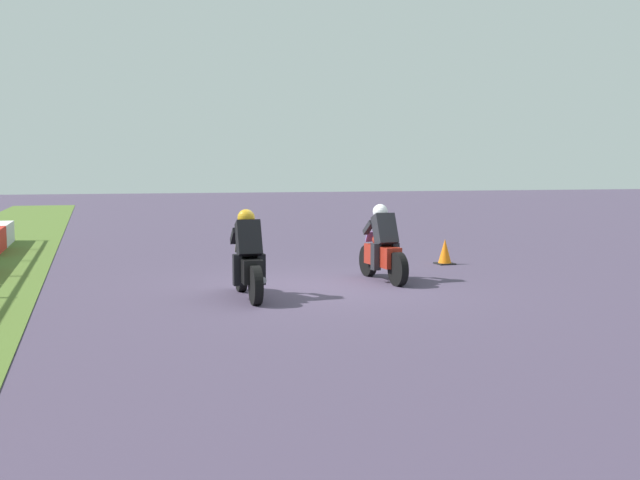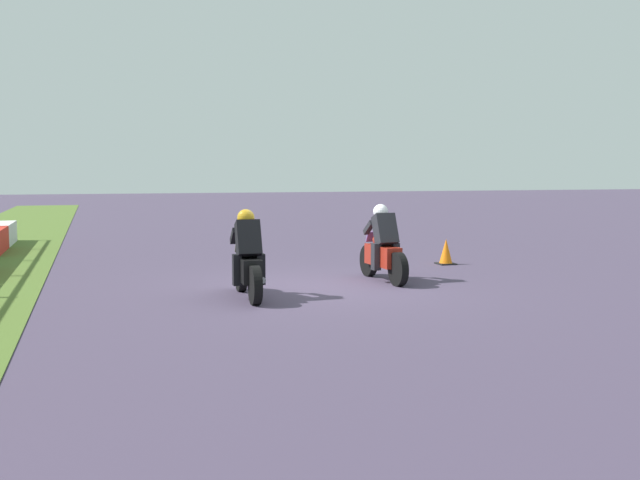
{
  "view_description": "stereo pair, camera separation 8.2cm",
  "coord_description": "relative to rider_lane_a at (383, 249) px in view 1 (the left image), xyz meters",
  "views": [
    {
      "loc": [
        -12.77,
        4.02,
        2.15
      ],
      "look_at": [
        -0.11,
        0.02,
        0.9
      ],
      "focal_mm": 40.95,
      "sensor_mm": 36.0,
      "label": 1
    },
    {
      "loc": [
        -12.79,
        3.94,
        2.15
      ],
      "look_at": [
        -0.11,
        0.02,
        0.9
      ],
      "focal_mm": 40.95,
      "sensor_mm": 36.0,
      "label": 2
    }
  ],
  "objects": [
    {
      "name": "traffic_cone",
      "position": [
        1.96,
        -2.37,
        -0.35
      ],
      "size": [
        0.4,
        0.4,
        0.59
      ],
      "color": "black",
      "rests_on": "ground_plane"
    },
    {
      "name": "rider_lane_a",
      "position": [
        0.0,
        0.0,
        0.0
      ],
      "size": [
        2.04,
        0.55,
        1.51
      ],
      "rotation": [
        0.0,
        0.0,
        0.04
      ],
      "color": "black",
      "rests_on": "ground_plane"
    },
    {
      "name": "rider_lane_b",
      "position": [
        -1.1,
        2.93,
        0.0
      ],
      "size": [
        2.04,
        0.55,
        1.51
      ],
      "rotation": [
        0.0,
        0.0,
        -0.03
      ],
      "color": "black",
      "rests_on": "ground_plane"
    },
    {
      "name": "ground_plane",
      "position": [
        -0.44,
        1.45,
        -0.62
      ],
      "size": [
        120.0,
        120.0,
        0.0
      ],
      "primitive_type": "plane",
      "color": "#453950"
    }
  ]
}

